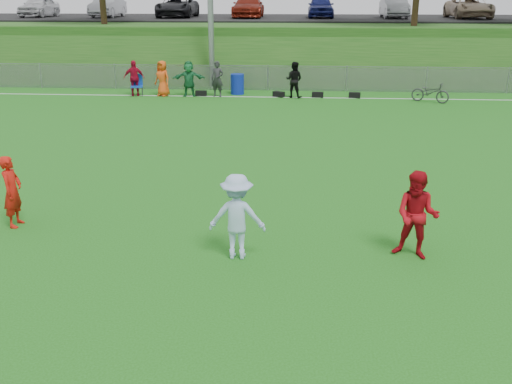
# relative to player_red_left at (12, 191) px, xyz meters

# --- Properties ---
(ground) EXTENTS (120.00, 120.00, 0.00)m
(ground) POSITION_rel_player_red_left_xyz_m (4.53, -1.62, -0.78)
(ground) COLOR #205D13
(ground) RESTS_ON ground
(sideline_far) EXTENTS (60.00, 0.10, 0.01)m
(sideline_far) POSITION_rel_player_red_left_xyz_m (4.53, 16.38, -0.78)
(sideline_far) COLOR white
(sideline_far) RESTS_ON ground
(fence) EXTENTS (58.00, 0.06, 1.30)m
(fence) POSITION_rel_player_red_left_xyz_m (4.53, 18.38, -0.14)
(fence) COLOR gray
(fence) RESTS_ON ground
(berm) EXTENTS (120.00, 18.00, 3.00)m
(berm) POSITION_rel_player_red_left_xyz_m (4.53, 29.38, 0.72)
(berm) COLOR #1A4D15
(berm) RESTS_ON ground
(parking_lot) EXTENTS (120.00, 12.00, 0.10)m
(parking_lot) POSITION_rel_player_red_left_xyz_m (4.53, 31.38, 2.27)
(parking_lot) COLOR black
(parking_lot) RESTS_ON berm
(car_row) EXTENTS (32.04, 5.18, 1.44)m
(car_row) POSITION_rel_player_red_left_xyz_m (3.36, 30.38, 3.04)
(car_row) COLOR silver
(car_row) RESTS_ON parking_lot
(spectator_row) EXTENTS (8.80, 0.87, 1.69)m
(spectator_row) POSITION_rel_player_red_left_xyz_m (1.36, 16.38, 0.06)
(spectator_row) COLOR #AF0C27
(spectator_row) RESTS_ON ground
(gear_bags) EXTENTS (8.01, 0.55, 0.26)m
(gear_bags) POSITION_rel_player_red_left_xyz_m (5.59, 16.48, -0.65)
(gear_bags) COLOR black
(gear_bags) RESTS_ON ground
(player_red_left) EXTENTS (0.38, 0.58, 1.57)m
(player_red_left) POSITION_rel_player_red_left_xyz_m (0.00, 0.00, 0.00)
(player_red_left) COLOR red
(player_red_left) RESTS_ON ground
(player_red_center) EXTENTS (1.01, 0.91, 1.71)m
(player_red_center) POSITION_rel_player_red_left_xyz_m (8.33, -0.98, 0.07)
(player_red_center) COLOR #AC0B15
(player_red_center) RESTS_ON ground
(player_blue) EXTENTS (1.07, 0.62, 1.66)m
(player_blue) POSITION_rel_player_red_left_xyz_m (4.96, -1.22, 0.05)
(player_blue) COLOR #B0CCF5
(player_blue) RESTS_ON ground
(frisbee) EXTENTS (0.24, 0.24, 0.02)m
(frisbee) POSITION_rel_player_red_left_xyz_m (8.36, -0.64, 0.20)
(frisbee) COLOR white
(frisbee) RESTS_ON ground
(recycling_bin) EXTENTS (0.72, 0.72, 0.99)m
(recycling_bin) POSITION_rel_player_red_left_xyz_m (3.08, 17.16, -0.29)
(recycling_bin) COLOR #0E249C
(recycling_bin) RESTS_ON ground
(camp_chair) EXTENTS (0.69, 0.70, 1.03)m
(camp_chair) POSITION_rel_player_red_left_xyz_m (-1.77, 16.31, -0.48)
(camp_chair) COLOR #1042B1
(camp_chair) RESTS_ON ground
(bicycle) EXTENTS (1.82, 1.38, 0.92)m
(bicycle) POSITION_rel_player_red_left_xyz_m (12.14, 15.58, -0.32)
(bicycle) COLOR #2D2D2F
(bicycle) RESTS_ON ground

